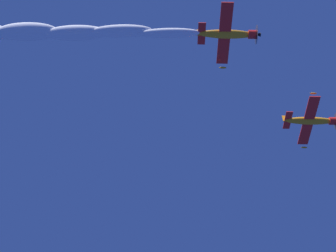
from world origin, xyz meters
The scene contains 2 objects.
airplane_lead centered at (3.18, 4.51, 57.49)m, with size 8.55×9.54×2.95m.
airplane_left_wingman centered at (19.30, 15.45, 57.71)m, with size 8.54×9.49×3.14m.
Camera 1 is at (32.06, 37.93, 1.94)m, focal length 47.91 mm.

